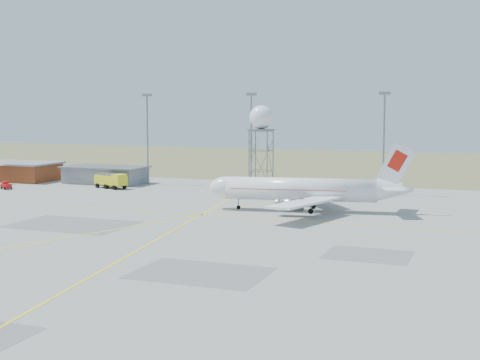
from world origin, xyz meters
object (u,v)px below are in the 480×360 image
at_px(radar_tower, 261,143).
at_px(fire_truck, 111,181).
at_px(baggage_tug, 6,186).
at_px(airliner_main, 304,190).

xyz_separation_m(radar_tower, fire_truck, (-31.66, -7.38, -8.46)).
height_order(fire_truck, baggage_tug, fire_truck).
xyz_separation_m(radar_tower, baggage_tug, (-51.85, -16.79, -9.37)).
bearing_deg(radar_tower, airliner_main, -56.11).
distance_m(airliner_main, baggage_tug, 68.02).
distance_m(fire_truck, baggage_tug, 22.29).
bearing_deg(airliner_main, fire_truck, -28.70).
distance_m(airliner_main, radar_tower, 29.01).
height_order(airliner_main, radar_tower, radar_tower).
height_order(radar_tower, baggage_tug, radar_tower).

